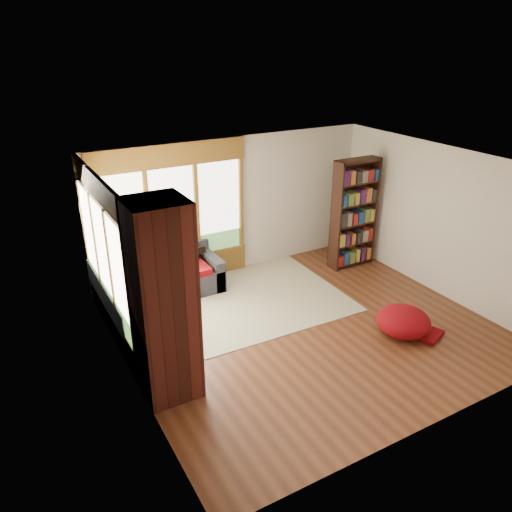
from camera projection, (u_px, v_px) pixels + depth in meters
name	position (u px, v px, depth m)	size (l,w,h in m)	color
floor	(306.00, 328.00, 7.91)	(5.50, 5.50, 0.00)	#4F2816
ceiling	(314.00, 167.00, 6.85)	(5.50, 5.50, 0.00)	white
wall_back	(233.00, 206.00, 9.37)	(5.50, 0.04, 2.60)	silver
wall_front	(443.00, 334.00, 5.39)	(5.50, 0.04, 2.60)	silver
wall_left	(127.00, 297.00, 6.15)	(0.04, 5.00, 2.60)	silver
wall_right	(441.00, 222.00, 8.61)	(0.04, 5.00, 2.60)	silver
windows_back	(173.00, 215.00, 8.78)	(2.82, 0.10, 1.90)	brown
windows_left	(104.00, 258.00, 7.09)	(0.10, 2.62, 1.90)	brown
roller_blind	(90.00, 214.00, 7.60)	(0.03, 0.72, 0.90)	#6D8C55
brick_chimney	(163.00, 303.00, 6.03)	(0.70, 0.70, 2.60)	#471914
sectional_sofa	(151.00, 295.00, 8.26)	(2.20, 2.20, 0.80)	#25262D
area_rug	(239.00, 300.00, 8.73)	(3.52, 2.69, 0.01)	silver
bookshelf	(354.00, 214.00, 9.66)	(0.92, 0.31, 2.15)	black
pouf	(403.00, 321.00, 7.66)	(0.83, 0.83, 0.45)	maroon
dog_tan	(155.00, 272.00, 7.96)	(1.03, 0.86, 0.50)	olive
dog_brindle	(147.00, 292.00, 7.42)	(0.73, 0.90, 0.44)	#3D301D
throw_pillows	(148.00, 268.00, 8.21)	(1.98, 1.68, 0.45)	black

